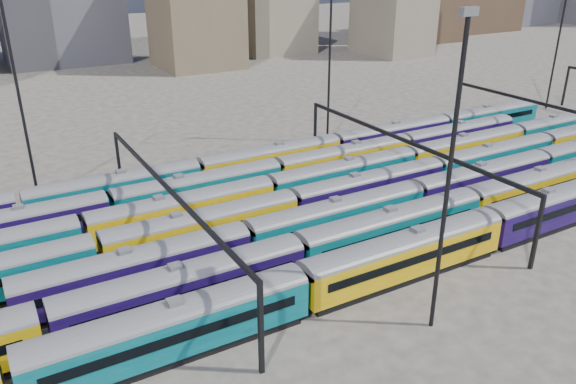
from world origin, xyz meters
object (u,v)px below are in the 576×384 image
rake_2 (338,214)px  rake_1 (392,225)px  rake_0 (490,224)px  mast_2 (450,170)px

rake_2 → rake_1: bearing=-56.8°
rake_0 → rake_2: (-12.21, 10.00, -0.11)m
rake_2 → rake_0: bearing=-39.3°
mast_2 → rake_1: bearing=65.8°
rake_0 → rake_2: 15.79m
rake_2 → mast_2: size_ratio=6.00×
rake_0 → mast_2: size_ratio=5.34×
rake_1 → mast_2: mast_2 is taller
rake_1 → rake_0: bearing=-29.2°
rake_1 → mast_2: size_ratio=4.39×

